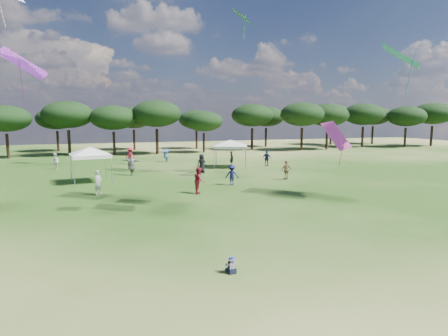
{
  "coord_description": "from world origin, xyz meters",
  "views": [
    {
      "loc": [
        -4.53,
        -8.98,
        5.18
      ],
      "look_at": [
        0.48,
        6.0,
        3.03
      ],
      "focal_mm": 30.0,
      "sensor_mm": 36.0,
      "label": 1
    }
  ],
  "objects": [
    {
      "name": "festival_crowd",
      "position": [
        -2.16,
        25.42,
        0.86
      ],
      "size": [
        27.89,
        20.31,
        1.9
      ],
      "color": "silver",
      "rests_on": "ground"
    },
    {
      "name": "tent_left",
      "position": [
        -5.25,
        22.42,
        2.74
      ],
      "size": [
        5.85,
        5.85,
        3.16
      ],
      "rotation": [
        0.0,
        0.0,
        0.15
      ],
      "color": "gray",
      "rests_on": "ground"
    },
    {
      "name": "tree_line",
      "position": [
        2.39,
        47.41,
        5.42
      ],
      "size": [
        108.78,
        17.63,
        7.77
      ],
      "color": "black",
      "rests_on": "ground"
    },
    {
      "name": "ground",
      "position": [
        0.0,
        0.0,
        0.0
      ],
      "size": [
        140.0,
        140.0,
        0.0
      ],
      "primitive_type": "plane",
      "color": "#2D5218",
      "rests_on": "ground"
    },
    {
      "name": "toddler",
      "position": [
        -0.49,
        2.27,
        0.25
      ],
      "size": [
        0.39,
        0.43,
        0.57
      ],
      "rotation": [
        0.0,
        0.0,
        0.07
      ],
      "color": "black",
      "rests_on": "ground"
    },
    {
      "name": "tent_right",
      "position": [
        8.38,
        27.55,
        2.75
      ],
      "size": [
        6.35,
        6.35,
        3.18
      ],
      "rotation": [
        0.0,
        0.0,
        -0.37
      ],
      "color": "gray",
      "rests_on": "ground"
    }
  ]
}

